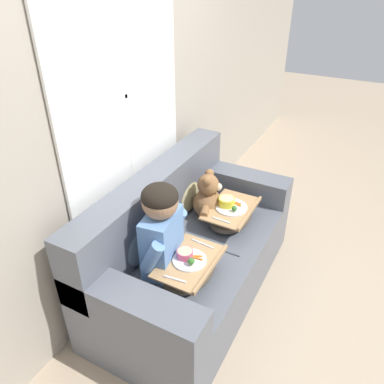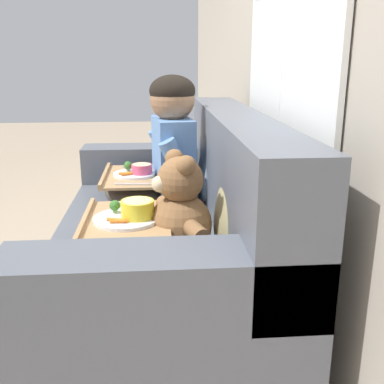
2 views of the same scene
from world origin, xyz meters
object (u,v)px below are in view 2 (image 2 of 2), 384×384
Objects in this scene: throw_pillow_behind_teddy at (231,206)px; lap_tray_teddy at (127,235)px; child_figure at (173,134)px; teddy_bear at (179,212)px; throw_pillow_behind_child at (210,166)px; couch at (175,247)px; lap_tray_child at (135,187)px.

throw_pillow_behind_teddy is 0.40m from lap_tray_teddy.
child_figure is at bearing -164.23° from throw_pillow_behind_teddy.
child_figure is 1.53× the size of teddy_bear.
lap_tray_teddy is (0.66, -0.38, -0.10)m from throw_pillow_behind_child.
throw_pillow_behind_child is (-0.33, 0.20, 0.30)m from couch.
child_figure is 1.35× the size of lap_tray_child.
couch is 4.49× the size of throw_pillow_behind_child.
throw_pillow_behind_child is 0.83× the size of lap_tray_teddy.
child_figure is 0.69m from teddy_bear.
couch reaches higher than throw_pillow_behind_child.
child_figure reaches higher than lap_tray_child.
throw_pillow_behind_teddy is 0.19m from teddy_bear.
throw_pillow_behind_child is 0.63× the size of child_figure.
throw_pillow_behind_teddy is 0.76× the size of lap_tray_teddy.
couch is 4.91× the size of throw_pillow_behind_teddy.
child_figure reaches higher than couch.
throw_pillow_behind_teddy is at bearing 15.77° from child_figure.
lap_tray_child is at bearing -89.98° from throw_pillow_behind_child.
teddy_bear is at bearing -0.34° from child_figure.
lap_tray_teddy is (0.66, 0.00, 0.00)m from lap_tray_child.
throw_pillow_behind_child is at bearing 149.41° from couch.
couch is at bearing -1.53° from child_figure.
teddy_bear is 0.21m from lap_tray_teddy.
couch is 0.43m from lap_tray_teddy.
throw_pillow_behind_child is 1.09× the size of throw_pillow_behind_teddy.
lap_tray_teddy is (-0.00, -0.38, -0.10)m from throw_pillow_behind_teddy.
teddy_bear reaches higher than lap_tray_teddy.
throw_pillow_behind_child is 0.84× the size of lap_tray_child.
throw_pillow_behind_child is at bearing 180.00° from throw_pillow_behind_teddy.
lap_tray_teddy is (0.66, -0.19, -0.27)m from child_figure.
lap_tray_child is 0.99× the size of lap_tray_teddy.
throw_pillow_behind_teddy is 0.87× the size of teddy_bear.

